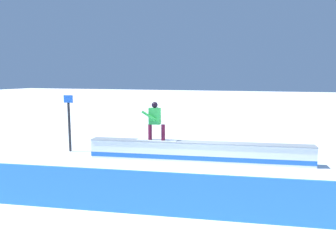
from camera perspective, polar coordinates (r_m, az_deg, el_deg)
The scene contains 5 objects.
ground_plane at distance 12.06m, azimuth 5.11°, elevation -6.04°, with size 120.00×120.00×0.00m, color white.
grind_box at distance 11.99m, azimuth 5.13°, elevation -4.53°, with size 7.88×1.68×0.72m.
snowboarder at distance 12.03m, azimuth -2.20°, elevation 1.06°, with size 1.48×0.48×1.39m.
safety_fence at distance 7.46m, azimuth -4.22°, elevation -11.28°, with size 13.28×0.06×0.98m, color #2F7DE6.
trail_marker at distance 13.99m, azimuth -16.46°, elevation 0.70°, with size 0.40×0.10×2.27m.
Camera 1 is at (-2.81, 11.34, 3.00)m, focal length 35.84 mm.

